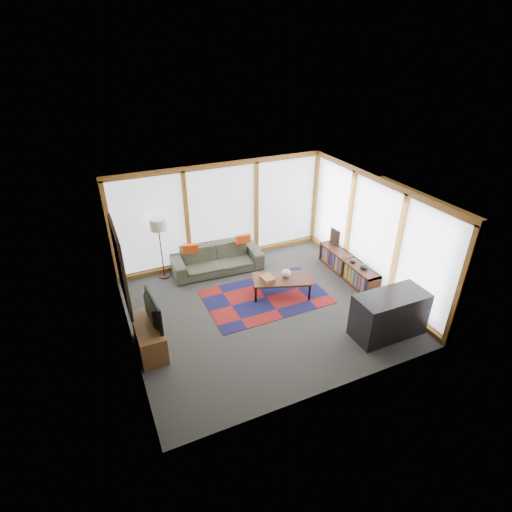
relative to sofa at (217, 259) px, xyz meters
name	(u,v)px	position (x,y,z in m)	size (l,w,h in m)	color
ground	(264,309)	(0.36, -1.95, -0.32)	(5.50, 5.50, 0.00)	#2D2E2B
room_envelope	(274,230)	(0.86, -1.39, 1.22)	(5.52, 5.02, 2.62)	#413831
rug	(266,297)	(0.59, -1.57, -0.32)	(2.68, 1.73, 0.01)	maroon
sofa	(217,259)	(0.00, 0.00, 0.00)	(2.21, 0.86, 0.64)	#3A3F30
pillow_left	(190,249)	(-0.65, 0.00, 0.43)	(0.38, 0.11, 0.21)	#C13F0F
pillow_right	(243,239)	(0.69, -0.03, 0.43)	(0.38, 0.11, 0.21)	#C13F0F
floor_lamp	(161,249)	(-1.29, 0.24, 0.45)	(0.39, 0.39, 1.54)	#2E2116
coffee_table	(281,286)	(0.96, -1.61, -0.11)	(1.27, 0.64, 0.42)	#352011
book_stack	(268,279)	(0.63, -1.58, 0.15)	(0.24, 0.31, 0.10)	brown
vase	(286,273)	(1.08, -1.59, 0.19)	(0.21, 0.21, 0.19)	beige
bookshelf	(348,267)	(2.79, -1.57, -0.07)	(0.36, 2.00, 0.50)	#352011
bowl_a	(364,267)	(2.82, -2.12, 0.23)	(0.20, 0.20, 0.10)	black
bowl_b	(353,261)	(2.77, -1.77, 0.22)	(0.16, 0.16, 0.08)	black
shelf_picture	(335,237)	(2.89, -0.81, 0.38)	(0.04, 0.32, 0.42)	black
tv_console	(149,337)	(-2.11, -2.22, -0.04)	(0.46, 1.11, 0.56)	brown
television	(148,311)	(-2.05, -2.18, 0.51)	(0.94, 0.12, 0.54)	black
bar_counter	(389,315)	(2.23, -3.67, 0.13)	(1.42, 0.66, 0.90)	black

